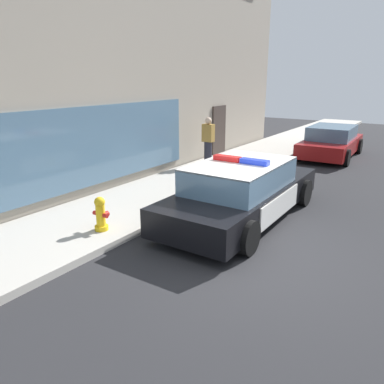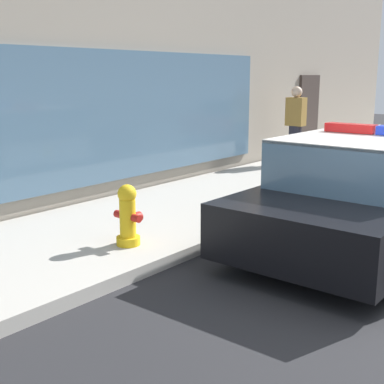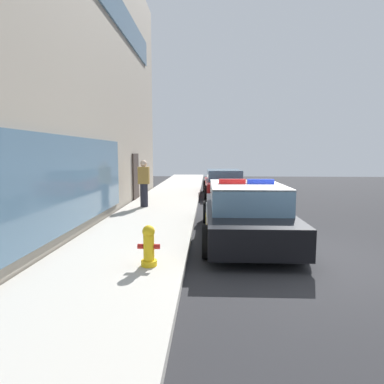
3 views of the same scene
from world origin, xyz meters
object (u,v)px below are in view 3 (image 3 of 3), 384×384
(fire_hydrant, at_px, (149,246))
(car_down_street, at_px, (224,183))
(pedestrian_on_sidewalk, at_px, (144,183))
(police_cruiser, at_px, (245,211))

(fire_hydrant, bearing_deg, car_down_street, -9.38)
(pedestrian_on_sidewalk, bearing_deg, car_down_street, -35.14)
(car_down_street, height_order, pedestrian_on_sidewalk, pedestrian_on_sidewalk)
(pedestrian_on_sidewalk, bearing_deg, fire_hydrant, -169.55)
(fire_hydrant, height_order, car_down_street, car_down_street)
(police_cruiser, bearing_deg, car_down_street, 0.39)
(car_down_street, bearing_deg, police_cruiser, 178.92)
(fire_hydrant, xyz_separation_m, car_down_street, (11.08, -1.83, 0.13))
(car_down_street, xyz_separation_m, pedestrian_on_sidewalk, (-4.67, 3.15, 0.38))
(fire_hydrant, bearing_deg, pedestrian_on_sidewalk, 11.62)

